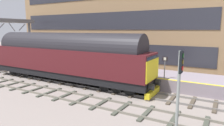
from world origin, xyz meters
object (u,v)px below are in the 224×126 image
object	(u,v)px
platform_number_sign	(165,64)
signal_post_near	(179,83)
diesel_locomotive	(65,56)
waiting_passenger	(61,56)

from	to	relation	value
platform_number_sign	signal_post_near	bearing A→B (deg)	-159.96
diesel_locomotive	waiting_passenger	size ratio (longest dim) A/B	10.70
platform_number_sign	waiting_passenger	distance (m)	12.32
diesel_locomotive	platform_number_sign	world-z (taller)	diesel_locomotive
diesel_locomotive	signal_post_near	xyz separation A→B (m)	(-5.15, -11.53, 0.16)
signal_post_near	waiting_passenger	size ratio (longest dim) A/B	2.48
diesel_locomotive	signal_post_near	size ratio (longest dim) A/B	4.31
platform_number_sign	waiting_passenger	size ratio (longest dim) A/B	1.10
platform_number_sign	waiting_passenger	world-z (taller)	platform_number_sign
diesel_locomotive	waiting_passenger	xyz separation A→B (m)	(2.97, 3.33, -0.49)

